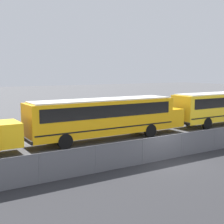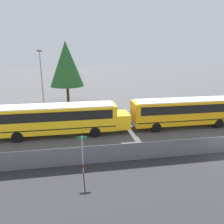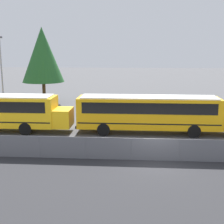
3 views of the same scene
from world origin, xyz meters
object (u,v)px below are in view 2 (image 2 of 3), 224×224
school_bus_2 (186,110)px  street_sign (83,154)px  light_pole (42,80)px  school_bus_1 (60,117)px  tree_1 (66,64)px

school_bus_2 → street_sign: size_ratio=4.72×
school_bus_2 → street_sign: bearing=-146.6°
street_sign → light_pole: bearing=105.5°
street_sign → school_bus_2: bearing=33.4°
school_bus_1 → tree_1: tree_1 is taller
school_bus_2 → tree_1: tree_1 is taller
school_bus_2 → street_sign: 14.58m
street_sign → light_pole: 17.65m
tree_1 → street_sign: bearing=-86.3°
street_sign → tree_1: (-1.45, 22.39, 4.86)m
school_bus_2 → tree_1: 20.28m
tree_1 → light_pole: bearing=-119.6°
school_bus_2 → light_pole: size_ratio=1.59×
school_bus_1 → light_pole: 9.77m
street_sign → light_pole: light_pole is taller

